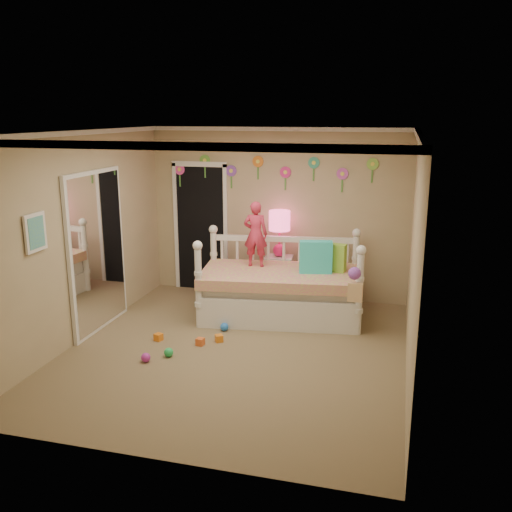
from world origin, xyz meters
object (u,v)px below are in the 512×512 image
(child, at_px, (256,234))
(nightstand, at_px, (279,278))
(table_lamp, at_px, (279,226))
(daybed, at_px, (281,275))

(child, xyz_separation_m, nightstand, (0.22, 0.57, -0.80))
(nightstand, xyz_separation_m, table_lamp, (0.00, 0.00, 0.81))
(daybed, height_order, table_lamp, table_lamp)
(daybed, relative_size, child, 2.38)
(nightstand, bearing_deg, child, -115.57)
(daybed, xyz_separation_m, table_lamp, (-0.18, 0.72, 0.55))
(nightstand, bearing_deg, table_lamp, 0.00)
(daybed, bearing_deg, child, 151.43)
(child, distance_m, nightstand, 1.00)
(child, height_order, table_lamp, child)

